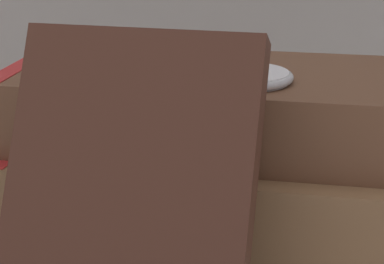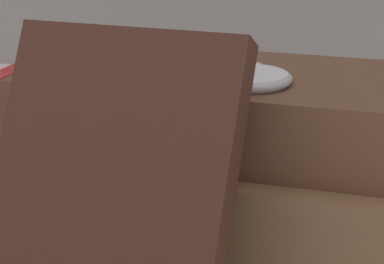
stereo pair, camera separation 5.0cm
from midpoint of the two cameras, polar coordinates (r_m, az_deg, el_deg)
The scene contains 5 objects.
ground_plane at distance 0.47m, azimuth -2.32°, elevation -7.90°, with size 3.00×3.00×0.00m, color white.
book_flat_bottom at distance 0.48m, azimuth -2.33°, elevation -3.80°, with size 0.23×0.13×0.05m.
book_flat_top at distance 0.48m, azimuth -2.98°, elevation 1.92°, with size 0.23×0.13×0.04m.
book_leaning_front at distance 0.39m, azimuth -8.16°, elevation -3.74°, with size 0.12×0.08×0.13m.
pocket_watch at distance 0.45m, azimuth 0.69°, elevation 3.92°, with size 0.05×0.06×0.01m.
Camera 1 is at (0.09, -0.41, 0.20)m, focal length 75.00 mm.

